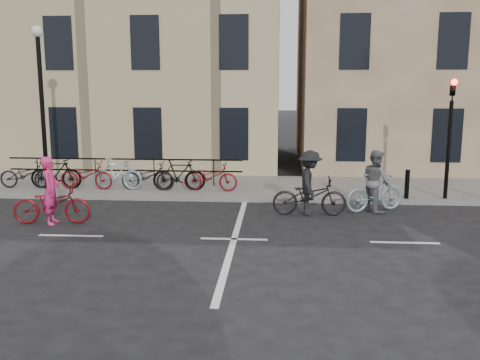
# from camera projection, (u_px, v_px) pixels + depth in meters

# --- Properties ---
(ground) EXTENTS (120.00, 120.00, 0.00)m
(ground) POSITION_uv_depth(u_px,v_px,m) (234.00, 239.00, 12.75)
(ground) COLOR black
(ground) RESTS_ON ground
(sidewalk) EXTENTS (46.00, 4.00, 0.15)m
(sidewalk) POSITION_uv_depth(u_px,v_px,m) (136.00, 186.00, 18.91)
(sidewalk) COLOR slate
(sidewalk) RESTS_ON ground
(building_east) EXTENTS (14.00, 10.00, 12.00)m
(building_east) POSITION_uv_depth(u_px,v_px,m) (460.00, 26.00, 23.75)
(building_east) COLOR #937759
(building_east) RESTS_ON sidewalk
(building_west) EXTENTS (20.00, 10.00, 10.00)m
(building_west) POSITION_uv_depth(u_px,v_px,m) (67.00, 51.00, 25.22)
(building_west) COLOR #C5B285
(building_west) RESTS_ON sidewalk
(traffic_light) EXTENTS (0.18, 0.30, 3.90)m
(traffic_light) POSITION_uv_depth(u_px,v_px,m) (450.00, 124.00, 16.12)
(traffic_light) COLOR black
(traffic_light) RESTS_ON sidewalk
(lamp_post) EXTENTS (0.36, 0.36, 5.28)m
(lamp_post) POSITION_uv_depth(u_px,v_px,m) (41.00, 89.00, 16.90)
(lamp_post) COLOR black
(lamp_post) RESTS_ON sidewalk
(bollard_east) EXTENTS (0.14, 0.14, 0.90)m
(bollard_east) POSITION_uv_depth(u_px,v_px,m) (407.00, 184.00, 16.46)
(bollard_east) COLOR black
(bollard_east) RESTS_ON sidewalk
(parked_bikes) EXTENTS (8.30, 1.23, 1.05)m
(parked_bikes) POSITION_uv_depth(u_px,v_px,m) (117.00, 175.00, 17.89)
(parked_bikes) COLOR black
(parked_bikes) RESTS_ON sidewalk
(cyclist_pink) EXTENTS (2.08, 0.95, 1.79)m
(cyclist_pink) POSITION_uv_depth(u_px,v_px,m) (51.00, 201.00, 14.07)
(cyclist_pink) COLOR maroon
(cyclist_pink) RESTS_ON ground
(cyclist_grey) EXTENTS (1.91, 1.22, 1.79)m
(cyclist_grey) POSITION_uv_depth(u_px,v_px,m) (375.00, 187.00, 15.40)
(cyclist_grey) COLOR #87A4B1
(cyclist_grey) RESTS_ON ground
(cyclist_dark) EXTENTS (2.07, 1.20, 1.84)m
(cyclist_dark) POSITION_uv_depth(u_px,v_px,m) (310.00, 190.00, 14.96)
(cyclist_dark) COLOR black
(cyclist_dark) RESTS_ON ground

